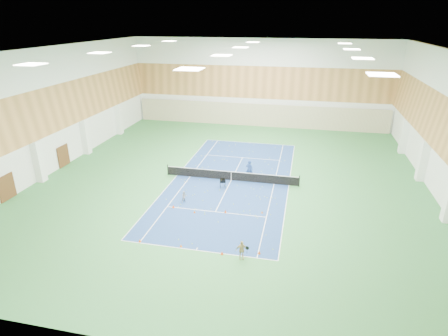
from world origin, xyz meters
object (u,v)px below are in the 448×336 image
(tennis_net, at_px, (231,175))
(coach, at_px, (249,169))
(child_court, at_px, (184,197))
(child_apron, at_px, (241,250))
(ball_cart, at_px, (223,184))

(tennis_net, height_order, coach, coach)
(child_court, xyz_separation_m, child_apron, (6.10, -6.88, 0.17))
(tennis_net, bearing_deg, coach, 30.91)
(child_apron, height_order, ball_cart, child_apron)
(coach, xyz_separation_m, child_apron, (1.53, -13.10, -0.26))
(coach, height_order, child_court, coach)
(tennis_net, height_order, child_apron, child_apron)
(coach, relative_size, ball_cart, 2.05)
(tennis_net, distance_m, child_court, 6.04)
(child_court, relative_size, ball_cart, 1.08)
(ball_cart, bearing_deg, child_apron, -90.41)
(tennis_net, height_order, child_court, tennis_net)
(child_apron, bearing_deg, child_court, 111.12)
(coach, xyz_separation_m, ball_cart, (-2.02, -2.82, -0.47))
(child_court, distance_m, child_apron, 9.20)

